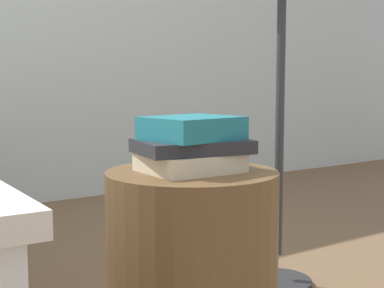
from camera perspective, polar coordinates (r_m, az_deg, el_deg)
side_table at (r=1.52m, az=0.00°, el=-11.61°), size 0.45×0.45×0.47m
book_cream at (r=1.45m, az=-0.18°, el=-1.85°), size 0.23×0.21×0.05m
book_charcoal at (r=1.45m, az=-0.01°, el=-0.21°), size 0.31×0.24×0.03m
book_teal at (r=1.44m, az=0.02°, el=1.60°), size 0.24×0.21×0.06m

